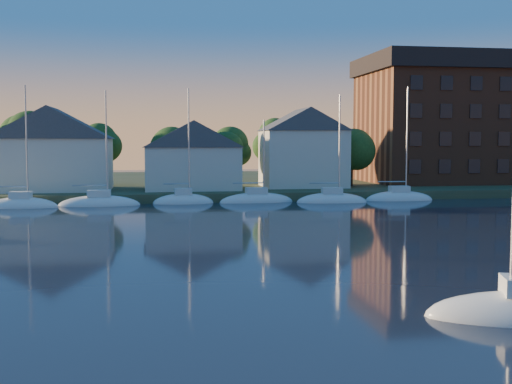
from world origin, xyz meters
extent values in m
plane|color=black|center=(0.00, 0.00, 0.00)|extent=(260.00, 260.00, 0.00)
cube|color=#354025|center=(0.00, 75.00, 0.00)|extent=(160.00, 50.00, 2.00)
cube|color=brown|center=(0.00, 52.00, 0.00)|extent=(120.00, 3.00, 1.00)
cube|color=beige|center=(-22.00, 58.00, 4.00)|extent=(13.00, 9.00, 6.00)
cube|color=beige|center=(-6.00, 57.00, 3.50)|extent=(11.00, 8.00, 5.00)
cube|color=beige|center=(8.00, 59.00, 4.50)|extent=(10.00, 8.00, 7.00)
cube|color=brown|center=(34.00, 65.00, 8.50)|extent=(30.00, 16.00, 15.00)
cube|color=black|center=(34.00, 65.00, 17.20)|extent=(31.00, 17.00, 2.40)
cylinder|color=#322216|center=(-26.00, 63.00, 2.75)|extent=(0.50, 0.50, 3.50)
sphere|color=#1E3D16|center=(-26.00, 63.00, 7.20)|extent=(5.40, 5.40, 5.40)
cylinder|color=#322216|center=(-18.00, 63.00, 2.75)|extent=(0.50, 0.50, 3.50)
sphere|color=#1E3D16|center=(-18.00, 63.00, 7.20)|extent=(5.40, 5.40, 5.40)
cylinder|color=#322216|center=(-10.00, 63.00, 2.75)|extent=(0.50, 0.50, 3.50)
sphere|color=#1E3D16|center=(-10.00, 63.00, 7.20)|extent=(5.40, 5.40, 5.40)
cylinder|color=#322216|center=(-2.00, 63.00, 2.75)|extent=(0.50, 0.50, 3.50)
sphere|color=#1E3D16|center=(-2.00, 63.00, 7.20)|extent=(5.40, 5.40, 5.40)
cylinder|color=#322216|center=(6.00, 63.00, 2.75)|extent=(0.50, 0.50, 3.50)
sphere|color=#1E3D16|center=(6.00, 63.00, 7.20)|extent=(5.40, 5.40, 5.40)
cylinder|color=#322216|center=(14.00, 63.00, 2.75)|extent=(0.50, 0.50, 3.50)
sphere|color=#1E3D16|center=(14.00, 63.00, 7.20)|extent=(5.40, 5.40, 5.40)
cylinder|color=#322216|center=(22.00, 63.00, 2.75)|extent=(0.50, 0.50, 3.50)
sphere|color=#1E3D16|center=(22.00, 63.00, 7.20)|extent=(5.40, 5.40, 5.40)
cylinder|color=#322216|center=(30.00, 63.00, 2.75)|extent=(0.50, 0.50, 3.50)
sphere|color=#1E3D16|center=(30.00, 63.00, 7.20)|extent=(5.40, 5.40, 5.40)
cylinder|color=#322216|center=(38.00, 63.00, 2.75)|extent=(0.50, 0.50, 3.50)
sphere|color=#1E3D16|center=(38.00, 63.00, 7.20)|extent=(5.40, 5.40, 5.40)
ellipsoid|color=white|center=(-24.00, 49.00, 0.00)|extent=(7.50, 2.40, 2.20)
cube|color=silver|center=(-24.00, 49.00, 1.30)|extent=(2.10, 1.32, 0.70)
cylinder|color=#A5A8AD|center=(-23.25, 49.00, 5.95)|extent=(0.16, 0.16, 10.00)
cylinder|color=#A5A8AD|center=(-24.82, 49.00, 2.15)|extent=(3.15, 0.12, 0.12)
ellipsoid|color=white|center=(-16.00, 49.00, 0.00)|extent=(7.50, 2.40, 2.20)
cube|color=silver|center=(-16.00, 49.00, 1.30)|extent=(2.10, 1.32, 0.70)
cylinder|color=#A5A8AD|center=(-15.25, 49.00, 5.95)|extent=(0.16, 0.16, 10.00)
cylinder|color=#A5A8AD|center=(-16.82, 49.00, 2.15)|extent=(3.15, 0.12, 0.12)
ellipsoid|color=white|center=(-8.00, 49.00, 0.00)|extent=(7.50, 2.40, 2.20)
cube|color=silver|center=(-8.00, 49.00, 1.30)|extent=(2.10, 1.32, 0.70)
cylinder|color=#A5A8AD|center=(-7.25, 49.00, 5.95)|extent=(0.16, 0.16, 10.00)
cylinder|color=#A5A8AD|center=(-8.82, 49.00, 2.15)|extent=(3.15, 0.12, 0.12)
ellipsoid|color=white|center=(0.00, 49.00, 0.00)|extent=(7.50, 2.40, 2.20)
cube|color=silver|center=(0.00, 49.00, 1.30)|extent=(2.10, 1.32, 0.70)
cylinder|color=#A5A8AD|center=(0.75, 49.00, 5.95)|extent=(0.16, 0.16, 10.00)
cylinder|color=#A5A8AD|center=(-0.82, 49.00, 2.15)|extent=(3.15, 0.12, 0.12)
ellipsoid|color=white|center=(8.00, 49.00, 0.00)|extent=(7.50, 2.40, 2.20)
cube|color=silver|center=(8.00, 49.00, 1.30)|extent=(2.10, 1.32, 0.70)
cylinder|color=#A5A8AD|center=(8.75, 49.00, 5.95)|extent=(0.16, 0.16, 10.00)
cylinder|color=#A5A8AD|center=(7.17, 49.00, 2.15)|extent=(3.15, 0.12, 0.12)
ellipsoid|color=white|center=(16.00, 49.00, 0.00)|extent=(7.50, 2.40, 2.20)
cube|color=silver|center=(16.00, 49.00, 1.30)|extent=(2.10, 1.32, 0.70)
cylinder|color=#A5A8AD|center=(16.75, 49.00, 5.95)|extent=(0.16, 0.16, 10.00)
cylinder|color=#A5A8AD|center=(15.18, 49.00, 2.15)|extent=(3.15, 0.12, 0.12)
camera|label=1|loc=(-10.66, -19.44, 6.82)|focal=45.00mm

